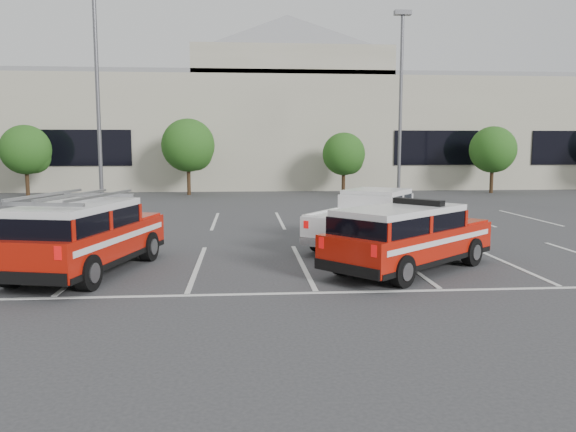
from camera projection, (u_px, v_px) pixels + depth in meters
name	position (u px, v px, depth m)	size (l,w,h in m)	color
ground	(302.00, 265.00, 14.57)	(120.00, 120.00, 0.00)	#323234
stall_markings	(289.00, 237.00, 19.02)	(23.00, 15.00, 0.01)	silver
convention_building	(264.00, 126.00, 45.53)	(60.00, 16.99, 13.20)	beige
tree_left	(27.00, 151.00, 34.87)	(3.07, 3.07, 4.42)	#3F2B19
tree_mid_left	(190.00, 147.00, 35.62)	(3.37, 3.37, 4.85)	#3F2B19
tree_mid_right	(345.00, 155.00, 36.47)	(2.77, 2.77, 3.99)	#3F2B19
tree_right	(494.00, 151.00, 37.22)	(3.07, 3.07, 4.42)	#3F2B19
light_pole_left	(98.00, 99.00, 25.18)	(0.90, 0.60, 10.24)	#59595E
light_pole_mid	(400.00, 107.00, 30.31)	(0.90, 0.60, 10.24)	#59595E
fire_chief_suv	(408.00, 242.00, 13.78)	(4.96, 4.62, 1.75)	#AA1408
white_pickup	(371.00, 223.00, 17.51)	(4.75, 5.67, 1.71)	silver
ladder_suv	(84.00, 242.00, 13.44)	(3.08, 5.32, 1.97)	#AA1408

